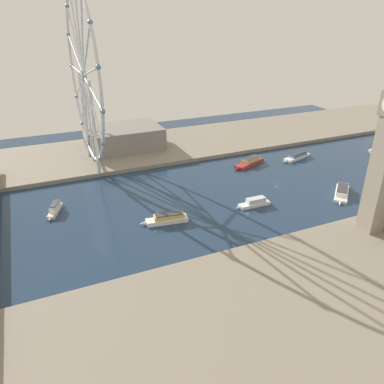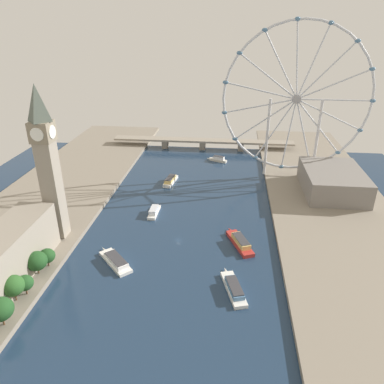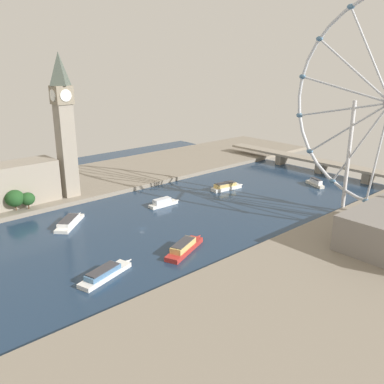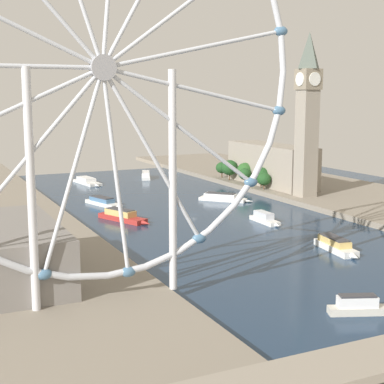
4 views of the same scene
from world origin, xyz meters
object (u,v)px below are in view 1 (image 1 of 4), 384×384
tour_boat_0 (167,219)px  tour_boat_5 (342,192)px  ferris_wheel (84,77)px  tour_boat_4 (55,209)px  tour_boat_1 (254,203)px  tour_boat_2 (297,156)px  riverside_hall (124,137)px  tour_boat_6 (249,162)px  tour_boat_3 (384,148)px

tour_boat_0 → tour_boat_5: size_ratio=1.05×
ferris_wheel → tour_boat_0: bearing=-167.8°
tour_boat_4 → tour_boat_5: tour_boat_4 is taller
tour_boat_1 → tour_boat_2: 98.45m
tour_boat_0 → tour_boat_4: size_ratio=1.35×
tour_boat_4 → tour_boat_0: bearing=78.8°
tour_boat_1 → ferris_wheel: bearing=-51.7°
riverside_hall → tour_boat_0: riverside_hall is taller
tour_boat_2 → tour_boat_6: (3.60, 44.08, 0.34)m
ferris_wheel → tour_boat_0: 125.14m
riverside_hall → tour_boat_0: size_ratio=2.19×
tour_boat_0 → tour_boat_2: (55.81, -136.96, -0.39)m
riverside_hall → tour_boat_2: bearing=-121.6°
tour_boat_3 → tour_boat_1: bearing=7.3°
tour_boat_1 → tour_boat_5: size_ratio=0.88×
tour_boat_0 → tour_boat_1: (-2.86, -57.91, -0.25)m
tour_boat_4 → tour_boat_6: (20.77, -151.30, -0.03)m
tour_boat_1 → tour_boat_4: bearing=-18.5°
riverside_hall → tour_boat_2: 149.37m
riverside_hall → tour_boat_1: size_ratio=2.60×
ferris_wheel → tour_boat_0: ferris_wheel is taller
ferris_wheel → tour_boat_6: (-43.80, -115.22, -67.20)m
tour_boat_1 → tour_boat_3: size_ratio=0.66×
riverside_hall → tour_boat_3: (-91.89, -211.56, -10.35)m
tour_boat_4 → tour_boat_2: bearing=117.3°
riverside_hall → tour_boat_6: 111.82m
tour_boat_3 → tour_boat_6: size_ratio=1.09×
tour_boat_5 → tour_boat_6: size_ratio=0.81×
tour_boat_1 → tour_boat_6: bearing=-118.2°
tour_boat_4 → ferris_wheel: bearing=173.1°
tour_boat_1 → tour_boat_4: tour_boat_4 is taller
riverside_hall → tour_boat_0: (-133.79, 9.98, -9.79)m
tour_boat_3 → tour_boat_4: tour_boat_4 is taller
tour_boat_5 → tour_boat_6: 77.36m
ferris_wheel → tour_boat_1: 149.11m
tour_boat_4 → tour_boat_6: 152.72m
ferris_wheel → tour_boat_4: ferris_wheel is taller
tour_boat_2 → ferris_wheel: bearing=-33.1°
ferris_wheel → tour_boat_5: ferris_wheel is taller
tour_boat_0 → riverside_hall: bearing=-86.0°
tour_boat_1 → riverside_hall: bearing=-69.5°
ferris_wheel → tour_boat_4: bearing=150.8°
tour_boat_1 → tour_boat_5: 63.30m
tour_boat_0 → tour_boat_2: tour_boat_0 is taller
ferris_wheel → tour_boat_6: size_ratio=3.80×
tour_boat_5 → tour_boat_3: bearing=165.6°
tour_boat_0 → tour_boat_6: size_ratio=0.85×
tour_boat_2 → tour_boat_3: 85.71m
tour_boat_6 → ferris_wheel: bearing=-43.3°
riverside_hall → tour_boat_4: bearing=144.3°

